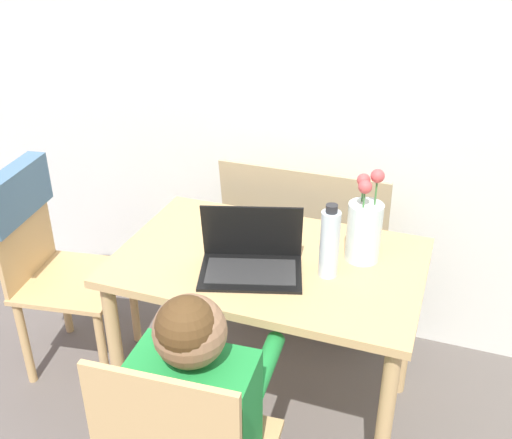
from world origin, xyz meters
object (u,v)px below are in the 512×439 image
(person_seated, at_px, (201,394))
(flower_vase, at_px, (364,228))
(laptop, at_px, (251,255))
(water_bottle, at_px, (330,243))
(chair_spare, at_px, (40,240))

(person_seated, xyz_separation_m, flower_vase, (0.30, 0.69, 0.22))
(person_seated, xyz_separation_m, laptop, (-0.04, 0.50, 0.15))
(flower_vase, relative_size, water_bottle, 1.30)
(chair_spare, xyz_separation_m, water_bottle, (1.18, -0.02, 0.23))
(person_seated, bearing_deg, laptop, -89.23)
(flower_vase, bearing_deg, water_bottle, -121.71)
(chair_spare, relative_size, laptop, 2.31)
(person_seated, bearing_deg, flower_vase, -116.82)
(flower_vase, bearing_deg, laptop, -150.15)
(person_seated, height_order, flower_vase, flower_vase)
(chair_spare, distance_m, laptop, 0.95)
(person_seated, distance_m, laptop, 0.52)
(flower_vase, distance_m, water_bottle, 0.16)
(water_bottle, bearing_deg, laptop, -168.02)
(laptop, relative_size, flower_vase, 1.16)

